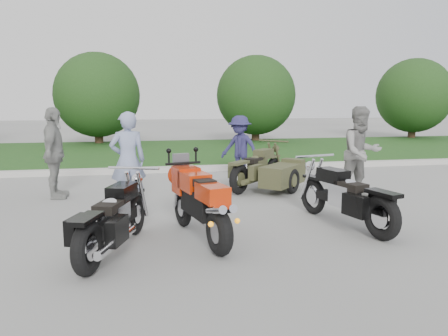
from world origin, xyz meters
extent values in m
plane|color=#9E9E98|center=(0.00, 0.00, 0.00)|extent=(80.00, 80.00, 0.00)
cube|color=#BBB8B0|center=(0.00, 6.00, 0.07)|extent=(60.00, 0.30, 0.15)
cube|color=#335A1E|center=(0.00, 10.15, 0.07)|extent=(60.00, 8.00, 0.14)
cylinder|color=#3F2B1C|center=(-3.00, 13.50, 0.60)|extent=(0.36, 0.36, 1.20)
sphere|color=#1C3714|center=(-3.00, 13.50, 2.20)|extent=(3.60, 3.60, 3.60)
cylinder|color=#3F2B1C|center=(4.00, 13.50, 0.60)|extent=(0.36, 0.36, 1.20)
sphere|color=#1C3714|center=(4.00, 13.50, 2.20)|extent=(3.60, 3.60, 3.60)
cylinder|color=#3F2B1C|center=(12.00, 13.50, 0.60)|extent=(0.36, 0.36, 1.20)
sphere|color=#1C3714|center=(12.00, 13.50, 2.20)|extent=(3.60, 3.60, 3.60)
torus|color=black|center=(-0.22, -0.75, 0.31)|extent=(0.33, 0.65, 0.62)
torus|color=black|center=(-0.56, 0.66, 0.30)|extent=(0.26, 0.61, 0.60)
cube|color=black|center=(-0.38, -0.09, 0.55)|extent=(0.48, 0.94, 0.35)
cube|color=#B82707|center=(-0.43, 0.13, 0.82)|extent=(0.46, 0.61, 0.26)
cube|color=#B82707|center=(-0.28, -0.53, 0.78)|extent=(0.42, 0.60, 0.22)
cube|color=black|center=(-0.35, -0.22, 0.86)|extent=(0.33, 0.40, 0.10)
cube|color=#B82707|center=(-0.52, 0.49, 0.78)|extent=(0.42, 0.47, 0.40)
cylinder|color=silver|center=(-0.28, -0.82, 0.62)|extent=(0.21, 0.48, 0.22)
cylinder|color=silver|center=(-0.14, -0.78, 0.62)|extent=(0.21, 0.48, 0.22)
torus|color=black|center=(-1.80, -1.11, 0.32)|extent=(0.37, 0.67, 0.65)
torus|color=black|center=(-1.29, 0.38, 0.31)|extent=(0.31, 0.61, 0.61)
cube|color=black|center=(-1.55, -0.36, 0.40)|extent=(0.57, 1.15, 0.13)
cube|color=silver|center=(-1.55, -0.36, 0.48)|extent=(0.41, 0.50, 0.33)
cube|color=black|center=(-1.45, -0.09, 0.74)|extent=(0.42, 0.58, 0.21)
cube|color=black|center=(-1.59, -0.50, 0.65)|extent=(0.41, 0.54, 0.11)
cube|color=black|center=(-1.80, -1.11, 0.67)|extent=(0.37, 0.56, 0.06)
cylinder|color=silver|center=(-1.49, -0.73, 0.27)|extent=(0.43, 1.02, 0.10)
torus|color=black|center=(2.16, -0.56, 0.33)|extent=(0.33, 0.69, 0.67)
torus|color=black|center=(1.76, 1.01, 0.31)|extent=(0.27, 0.64, 0.63)
cube|color=black|center=(1.96, 0.22, 0.41)|extent=(0.50, 1.20, 0.14)
cube|color=silver|center=(1.96, 0.22, 0.49)|extent=(0.39, 0.50, 0.34)
cube|color=black|center=(1.88, 0.51, 0.77)|extent=(0.40, 0.59, 0.22)
cube|color=black|center=(1.99, 0.08, 0.67)|extent=(0.39, 0.54, 0.12)
cube|color=black|center=(2.16, -0.56, 0.69)|extent=(0.34, 0.58, 0.06)
cylinder|color=silver|center=(2.21, -0.07, 0.28)|extent=(0.36, 1.07, 0.10)
torus|color=black|center=(0.83, 2.81, 0.33)|extent=(0.57, 0.59, 0.66)
torus|color=black|center=(1.94, 3.96, 0.31)|extent=(0.51, 0.53, 0.62)
cube|color=black|center=(1.38, 3.39, 0.41)|extent=(0.96, 0.99, 0.14)
cube|color=#404126|center=(1.38, 3.39, 0.48)|extent=(0.51, 0.52, 0.34)
cube|color=#404126|center=(1.58, 3.59, 0.75)|extent=(0.56, 0.57, 0.21)
cube|color=black|center=(1.28, 3.28, 0.66)|extent=(0.53, 0.54, 0.12)
cube|color=#404126|center=(0.83, 2.81, 0.68)|extent=(0.52, 0.53, 0.06)
cylinder|color=#404126|center=(1.28, 3.02, 0.27)|extent=(0.81, 0.84, 0.10)
cube|color=#404126|center=(1.81, 2.85, 0.39)|extent=(1.25, 1.28, 0.44)
torus|color=black|center=(1.98, 2.68, 0.27)|extent=(0.46, 0.47, 0.54)
imported|color=#8692B6|center=(-1.43, 2.04, 0.89)|extent=(0.71, 0.53, 1.78)
imported|color=gray|center=(3.21, 2.10, 0.93)|extent=(0.98, 0.80, 1.86)
imported|color=navy|center=(1.25, 4.60, 0.80)|extent=(1.17, 1.14, 1.61)
imported|color=gray|center=(-2.91, 3.15, 0.92)|extent=(0.46, 1.09, 1.85)
camera|label=1|loc=(-1.16, -6.05, 1.98)|focal=35.00mm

